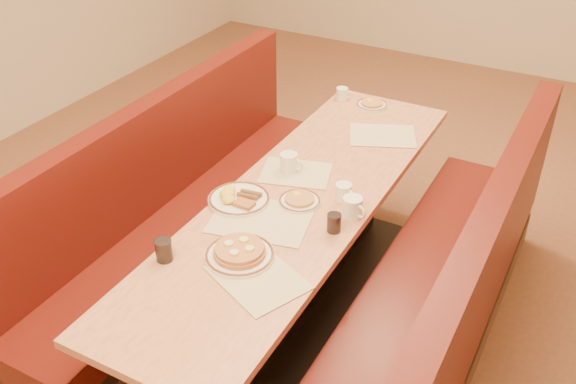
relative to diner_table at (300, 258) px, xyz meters
The scene contains 18 objects.
ground 0.37m from the diner_table, ahead, with size 8.00×8.00×0.00m, color #9E6647.
diner_table is the anchor object (origin of this frame).
booth_left 0.73m from the diner_table, behind, with size 0.55×2.50×1.05m.
booth_right 0.73m from the diner_table, ahead, with size 0.55×2.50×1.05m.
placemat_near_left 0.46m from the diner_table, 105.71° to the right, with size 0.44×0.33×0.00m, color beige.
placemat_near_right 0.73m from the diner_table, 78.86° to the right, with size 0.38×0.29×0.00m, color beige.
placemat_far_left 0.44m from the diner_table, 123.76° to the left, with size 0.35×0.26×0.00m, color beige.
placemat_far_right 0.87m from the diner_table, 81.12° to the left, with size 0.36×0.27×0.00m, color beige.
pancake_plate 0.67m from the diner_table, 91.26° to the right, with size 0.30×0.30×0.07m.
eggs_plate 0.49m from the diner_table, 143.89° to the right, with size 0.29×0.29×0.06m.
extra_plate_mid 0.39m from the diner_table, 68.66° to the right, with size 0.20×0.20×0.04m.
extra_plate_far 1.17m from the diner_table, 94.12° to the left, with size 0.19×0.19×0.04m.
coffee_mug_a 0.51m from the diner_table, ahead, with size 0.13×0.09×0.10m.
coffee_mug_b 0.49m from the diner_table, 130.81° to the left, with size 0.13×0.09×0.10m.
coffee_mug_c 0.47m from the diner_table, 21.60° to the left, with size 0.11×0.08×0.08m.
coffee_mug_d 1.21m from the diner_table, 104.13° to the left, with size 0.10×0.07×0.08m.
soda_tumbler_near 0.86m from the diner_table, 112.05° to the right, with size 0.07×0.07×0.10m.
soda_tumbler_mid 0.52m from the diner_table, 34.32° to the right, with size 0.06×0.06×0.09m.
Camera 1 is at (1.16, -2.29, 2.44)m, focal length 40.00 mm.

